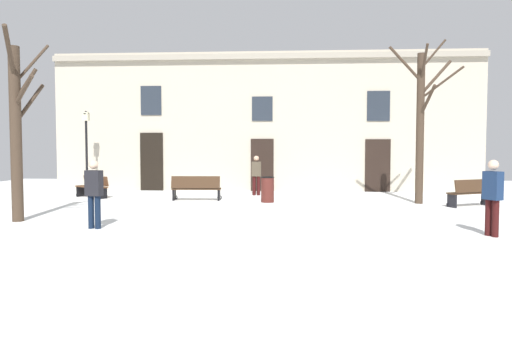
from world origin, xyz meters
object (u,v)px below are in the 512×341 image
object	(u,v)px
streetlamp	(86,142)
bench_back_to_back_right	(471,192)
litter_bin	(268,189)
person_crossing_plaza	(493,194)
tree_foreground	(421,120)
person_near_bench	(94,191)
bench_far_corner	(93,187)
person_by_shop_door	(256,174)
bench_back_to_back_left	(196,188)
tree_near_facade	(17,126)

from	to	relation	value
streetlamp	bench_back_to_back_right	bearing A→B (deg)	-14.05
litter_bin	person_crossing_plaza	distance (m)	7.85
tree_foreground	litter_bin	xyz separation A→B (m)	(-5.32, 0.06, -2.44)
bench_back_to_back_right	person_near_bench	xyz separation A→B (m)	(-10.73, -4.69, 0.45)
tree_foreground	person_near_bench	xyz separation A→B (m)	(-9.31, -5.45, -1.98)
bench_far_corner	person_by_shop_door	size ratio (longest dim) A/B	0.95
bench_back_to_back_left	person_crossing_plaza	world-z (taller)	person_crossing_plaza
bench_back_to_back_right	person_by_shop_door	size ratio (longest dim) A/B	1.02
litter_bin	bench_far_corner	bearing A→B (deg)	170.97
tree_near_facade	litter_bin	world-z (taller)	tree_near_facade
bench_back_to_back_right	bench_back_to_back_left	xyz separation A→B (m)	(-9.39, 1.20, -0.01)
bench_back_to_back_right	bench_back_to_back_left	size ratio (longest dim) A/B	0.90
bench_back_to_back_left	tree_foreground	bearing A→B (deg)	175.09
bench_back_to_back_left	person_crossing_plaza	bearing A→B (deg)	139.43
bench_back_to_back_left	person_by_shop_door	world-z (taller)	person_by_shop_door
bench_far_corner	person_near_bench	xyz separation A→B (m)	(2.89, -6.60, 0.49)
tree_foreground	tree_near_facade	distance (m)	12.60
bench_back_to_back_left	bench_far_corner	xyz separation A→B (m)	(-4.23, 0.71, -0.03)
person_near_bench	tree_foreground	bearing A→B (deg)	40.39
bench_back_to_back_right	person_by_shop_door	world-z (taller)	person_by_shop_door
bench_far_corner	person_crossing_plaza	distance (m)	13.93
tree_foreground	bench_far_corner	bearing A→B (deg)	174.61
bench_far_corner	person_by_shop_door	xyz separation A→B (m)	(6.33, 1.23, 0.46)
tree_foreground	person_crossing_plaza	size ratio (longest dim) A/B	3.32
bench_far_corner	tree_near_facade	bearing A→B (deg)	-52.57
litter_bin	bench_far_corner	world-z (taller)	litter_bin
person_near_bench	person_by_shop_door	world-z (taller)	person_near_bench
tree_near_facade	litter_bin	distance (m)	8.16
person_near_bench	person_by_shop_door	xyz separation A→B (m)	(3.44, 7.83, -0.03)
bench_far_corner	bench_back_to_back_right	bearing A→B (deg)	25.05
tree_near_facade	person_by_shop_door	distance (m)	9.21
person_by_shop_door	bench_far_corner	bearing A→B (deg)	11.10
tree_near_facade	litter_bin	size ratio (longest dim) A/B	5.41
person_near_bench	person_by_shop_door	bearing A→B (deg)	76.29
tree_foreground	streetlamp	distance (m)	13.52
tree_near_facade	person_by_shop_door	size ratio (longest dim) A/B	3.05
person_crossing_plaza	bench_back_to_back_right	bearing A→B (deg)	136.25
tree_near_facade	streetlamp	xyz separation A→B (m)	(-1.43, 7.41, -0.36)
streetlamp	bench_far_corner	bearing A→B (deg)	-60.39
tree_near_facade	person_near_bench	distance (m)	3.08
streetlamp	person_near_bench	xyz separation A→B (m)	(3.88, -8.35, -1.25)
bench_far_corner	person_near_bench	world-z (taller)	person_near_bench
bench_back_to_back_right	bench_far_corner	size ratio (longest dim) A/B	1.07
litter_bin	person_crossing_plaza	bearing A→B (deg)	-48.82
bench_back_to_back_right	streetlamp	bearing A→B (deg)	-38.40
litter_bin	bench_back_to_back_right	bearing A→B (deg)	-6.90
tree_foreground	bench_back_to_back_right	distance (m)	2.91
litter_bin	bench_far_corner	size ratio (longest dim) A/B	0.59
bench_back_to_back_left	bench_far_corner	size ratio (longest dim) A/B	1.19
tree_foreground	tree_near_facade	world-z (taller)	tree_foreground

